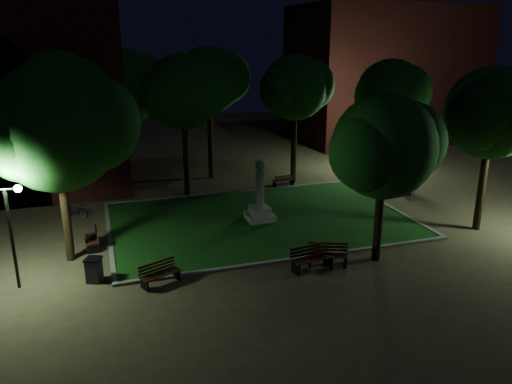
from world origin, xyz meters
TOP-DOWN VIEW (x-y plane):
  - ground at (0.00, 0.00)m, footprint 80.00×80.00m
  - lawn at (0.00, 2.00)m, footprint 15.00×10.00m
  - lawn_kerb at (0.00, 2.00)m, footprint 15.40×10.40m
  - monument at (0.00, 2.00)m, footprint 1.40×1.40m
  - building_far at (18.00, 20.00)m, footprint 16.00×10.00m
  - tree_west at (-9.16, -0.02)m, footprint 6.38×5.21m
  - tree_north_wl at (-2.69, 7.51)m, footprint 5.29×4.32m
  - tree_north_er at (4.52, 8.28)m, footprint 5.09×4.15m
  - tree_ne at (10.49, 6.74)m, footprint 5.44×4.44m
  - tree_east at (10.06, -2.49)m, footprint 5.35×4.37m
  - tree_se at (3.37, -4.09)m, footprint 5.25×4.29m
  - tree_nw at (-9.40, 8.53)m, footprint 5.45×4.45m
  - tree_far_north at (-0.41, 10.95)m, footprint 5.30×4.32m
  - tree_extra at (-5.96, 11.18)m, footprint 5.98×4.88m
  - lamppost_sw at (-11.10, -2.10)m, footprint 1.18×0.28m
  - lamppost_nw at (-12.47, 10.61)m, footprint 1.18×0.28m
  - lamppost_ne at (10.51, 9.82)m, footprint 1.18×0.28m
  - bench_near_left at (0.22, -4.10)m, footprint 1.87×0.88m
  - bench_near_right at (1.05, -3.92)m, footprint 1.78×1.19m
  - bench_west_near at (-5.92, -3.47)m, footprint 1.68×1.14m
  - bench_left_side at (-8.33, 1.03)m, footprint 0.65×1.60m
  - bench_right_side at (10.03, 4.09)m, footprint 1.20×1.85m
  - bench_far_side at (3.47, 7.51)m, footprint 1.46×0.60m
  - trash_bin at (-8.32, -2.50)m, footprint 0.77×0.77m
  - bicycle at (-9.16, 5.55)m, footprint 1.52×1.32m

SIDE VIEW (x-z plane):
  - ground at x=0.00m, z-range 0.00..0.00m
  - lawn at x=0.00m, z-range 0.00..0.08m
  - lawn_kerb at x=0.00m, z-range 0.00..0.12m
  - bench_far_side at x=3.47m, z-range -0.02..0.76m
  - bicycle at x=-9.16m, z-range 0.00..0.79m
  - bench_left_side at x=-8.33m, z-range -0.03..0.84m
  - bench_west_near at x=-5.92m, z-range -0.03..0.85m
  - bench_near_right at x=1.05m, z-range -0.03..0.90m
  - bench_right_side at x=10.03m, z-range -0.03..0.93m
  - bench_near_left at x=0.22m, z-range -0.03..0.96m
  - trash_bin at x=-8.32m, z-range 0.01..1.01m
  - monument at x=0.00m, z-range -0.64..2.56m
  - lamppost_sw at x=-11.10m, z-range 0.85..4.92m
  - lamppost_ne at x=10.51m, z-range 0.88..5.29m
  - lamppost_nw at x=-12.47m, z-range 0.91..5.61m
  - tree_se at x=3.37m, z-range 1.41..8.52m
  - tree_west at x=-9.16m, z-range 1.56..9.89m
  - tree_ne at x=10.49m, z-range 1.76..9.72m
  - tree_east at x=10.06m, z-range 1.81..9.82m
  - building_far at x=18.00m, z-range 0.00..12.00m
  - tree_north_er at x=4.52m, z-range 2.05..10.32m
  - tree_extra at x=-5.96m, z-range 1.89..10.56m
  - tree_north_wl at x=-2.69m, z-range 2.03..10.43m
  - tree_nw at x=-9.40m, z-range 2.11..10.81m
  - tree_far_north at x=-0.41m, z-range 2.19..10.93m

